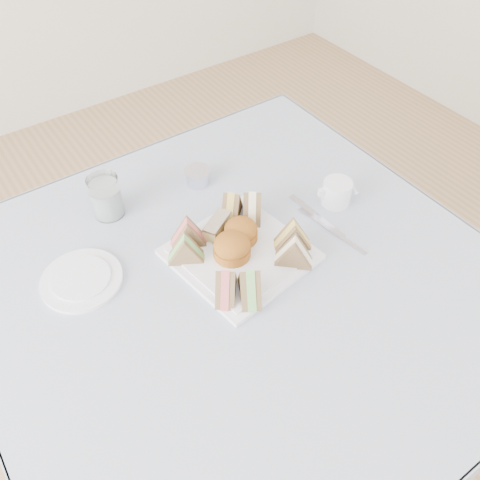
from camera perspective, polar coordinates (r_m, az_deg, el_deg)
floor at (r=1.68m, az=0.05°, el=-20.62°), size 4.00×4.00×0.00m
table at (r=1.35m, az=0.07°, el=-14.49°), size 0.90×0.90×0.74m
tablecloth at (r=1.04m, az=0.08°, el=-4.43°), size 1.02×1.02×0.01m
serving_plate at (r=1.07m, az=-0.00°, el=-1.62°), size 0.29×0.29×0.01m
sandwich_fl_a at (r=0.97m, az=-1.60°, el=-4.79°), size 0.08×0.08×0.07m
sandwich_fl_b at (r=0.96m, az=1.11°, el=-4.83°), size 0.07×0.09×0.07m
sandwich_fr_a at (r=1.06m, az=6.00°, el=0.63°), size 0.09×0.07×0.07m
sandwich_fr_b at (r=1.03m, az=6.09°, el=-1.20°), size 0.08×0.08×0.07m
sandwich_bl_a at (r=1.03m, az=-6.14°, el=-0.92°), size 0.08×0.07×0.07m
sandwich_bl_b at (r=1.06m, az=-5.87°, el=0.91°), size 0.08×0.07×0.07m
sandwich_br_a at (r=1.11m, az=1.39°, el=4.00°), size 0.08×0.09×0.07m
sandwich_br_b at (r=1.12m, az=-0.96°, el=3.99°), size 0.08×0.08×0.07m
scone_left at (r=1.04m, az=-0.91°, el=-0.80°), size 0.10×0.10×0.05m
scone_right at (r=1.07m, az=0.08°, el=0.99°), size 0.10×0.10×0.05m
pastry_slice at (r=1.09m, az=-2.59°, el=1.56°), size 0.08×0.06×0.04m
side_plate at (r=1.07m, az=-17.35°, el=-4.29°), size 0.18×0.18×0.01m
water_glass at (r=1.17m, az=-14.82°, el=4.75°), size 0.08×0.08×0.10m
tea_strainer at (r=1.24m, az=-4.80°, el=7.03°), size 0.08×0.08×0.04m
knife at (r=1.17m, az=8.56°, el=2.71°), size 0.02×0.17×0.00m
fork at (r=1.13m, az=10.88°, el=0.58°), size 0.03×0.16×0.00m
creamer_jug at (r=1.19m, az=10.80°, el=5.25°), size 0.08×0.08×0.06m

